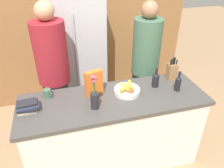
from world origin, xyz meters
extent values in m
plane|color=#A37F5B|center=(0.00, 0.00, 0.00)|extent=(14.00, 14.00, 0.00)
cube|color=silver|center=(0.00, 0.00, 0.42)|extent=(1.81, 0.62, 0.84)
cube|color=#474442|center=(0.00, 0.00, 0.86)|extent=(1.89, 0.65, 0.04)
cube|color=olive|center=(0.00, 1.51, 1.30)|extent=(3.09, 0.12, 2.60)
cube|color=#B7B7BC|center=(-0.21, 1.15, 0.93)|extent=(0.71, 0.60, 1.86)
cylinder|color=#B7B7BC|center=(-0.26, 0.84, 1.03)|extent=(0.02, 0.02, 1.03)
cylinder|color=silver|center=(0.16, 0.06, 0.90)|extent=(0.27, 0.27, 0.05)
torus|color=silver|center=(0.16, 0.06, 0.93)|extent=(0.27, 0.27, 0.02)
sphere|color=red|center=(0.16, 0.03, 0.93)|extent=(0.07, 0.07, 0.07)
sphere|color=#C64C23|center=(0.18, 0.00, 0.94)|extent=(0.06, 0.06, 0.06)
cylinder|color=yellow|center=(0.16, 0.09, 0.95)|extent=(0.13, 0.14, 0.03)
cylinder|color=yellow|center=(0.18, 0.08, 0.96)|extent=(0.10, 0.17, 0.03)
cylinder|color=yellow|center=(0.13, 0.03, 0.97)|extent=(0.15, 0.11, 0.03)
cube|color=olive|center=(0.74, 0.20, 0.97)|extent=(0.10, 0.09, 0.19)
cylinder|color=black|center=(0.70, 0.19, 1.09)|extent=(0.01, 0.01, 0.07)
cylinder|color=black|center=(0.72, 0.20, 1.10)|extent=(0.01, 0.01, 0.08)
cylinder|color=black|center=(0.74, 0.20, 1.10)|extent=(0.01, 0.01, 0.09)
cylinder|color=black|center=(0.75, 0.20, 1.10)|extent=(0.01, 0.01, 0.09)
cylinder|color=black|center=(0.77, 0.19, 1.09)|extent=(0.01, 0.01, 0.06)
cylinder|color=#232328|center=(-0.22, -0.10, 0.96)|extent=(0.08, 0.08, 0.16)
cylinder|color=#477538|center=(-0.21, -0.10, 1.12)|extent=(0.01, 0.02, 0.16)
sphere|color=#C64C66|center=(-0.20, -0.10, 1.20)|extent=(0.04, 0.04, 0.04)
cylinder|color=#477538|center=(-0.21, -0.09, 1.11)|extent=(0.02, 0.01, 0.14)
sphere|color=#C64C66|center=(-0.21, -0.09, 1.18)|extent=(0.03, 0.03, 0.03)
cylinder|color=#477538|center=(-0.22, -0.10, 1.11)|extent=(0.01, 0.02, 0.13)
sphere|color=#C64C66|center=(-0.22, -0.09, 1.18)|extent=(0.02, 0.02, 0.02)
cylinder|color=#477538|center=(-0.22, -0.10, 1.13)|extent=(0.02, 0.03, 0.18)
sphere|color=#C64C66|center=(-0.23, -0.11, 1.22)|extent=(0.04, 0.04, 0.04)
cylinder|color=#477538|center=(-0.21, -0.10, 1.11)|extent=(0.01, 0.01, 0.13)
sphere|color=#C64C66|center=(-0.21, -0.10, 1.17)|extent=(0.03, 0.03, 0.03)
cube|color=orange|center=(-0.18, 0.13, 1.01)|extent=(0.19, 0.10, 0.27)
cylinder|color=#42664C|center=(-0.64, 0.21, 0.92)|extent=(0.08, 0.08, 0.08)
torus|color=#42664C|center=(-0.61, 0.18, 0.92)|extent=(0.05, 0.05, 0.06)
cube|color=#B7A88E|center=(-0.82, 0.02, 0.89)|extent=(0.17, 0.12, 0.03)
cube|color=#232328|center=(-0.82, 0.02, 0.92)|extent=(0.17, 0.15, 0.02)
cube|color=#2D334C|center=(-0.82, 0.02, 0.94)|extent=(0.21, 0.15, 0.02)
cube|color=#232328|center=(-0.82, 0.03, 0.96)|extent=(0.19, 0.13, 0.02)
cylinder|color=black|center=(0.49, 0.10, 0.95)|extent=(0.07, 0.07, 0.13)
cone|color=black|center=(0.49, 0.10, 1.03)|extent=(0.07, 0.07, 0.03)
cylinder|color=black|center=(0.49, 0.10, 1.07)|extent=(0.03, 0.03, 0.06)
cylinder|color=black|center=(0.68, -0.03, 0.95)|extent=(0.06, 0.06, 0.14)
cone|color=black|center=(0.68, -0.03, 1.03)|extent=(0.06, 0.06, 0.03)
cylinder|color=black|center=(0.68, -0.03, 1.08)|extent=(0.02, 0.02, 0.06)
cube|color=#383842|center=(-0.55, 0.61, 0.42)|extent=(0.30, 0.21, 0.84)
cylinder|color=maroon|center=(-0.55, 0.61, 1.19)|extent=(0.37, 0.37, 0.70)
sphere|color=tan|center=(-0.55, 0.61, 1.64)|extent=(0.20, 0.20, 0.20)
cube|color=#383842|center=(0.57, 0.56, 0.41)|extent=(0.31, 0.26, 0.81)
cylinder|color=#42664C|center=(0.57, 0.56, 1.15)|extent=(0.34, 0.34, 0.68)
sphere|color=#996B4C|center=(0.57, 0.56, 1.59)|extent=(0.20, 0.20, 0.20)
camera|label=1|loc=(-0.50, -1.72, 2.14)|focal=35.00mm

